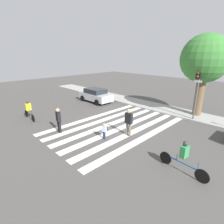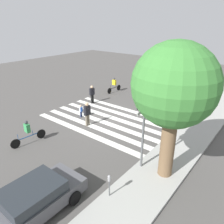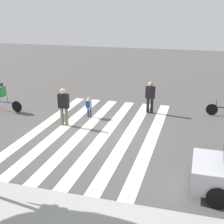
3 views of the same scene
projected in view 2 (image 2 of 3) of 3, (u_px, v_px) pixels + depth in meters
ground_plane at (107, 120)px, 17.36m from camera, size 60.00×60.00×0.00m
sidewalk_curb at (184, 145)px, 13.75m from camera, size 36.00×2.50×0.14m
crosswalk_stripes at (107, 120)px, 17.36m from camera, size 5.79×10.00×0.01m
traffic_light at (142, 115)px, 10.59m from camera, size 0.60×0.50×4.41m
parking_meter at (109, 181)px, 9.41m from camera, size 0.15×0.15×1.25m
street_tree at (174, 87)px, 9.33m from camera, size 3.78×3.78×6.67m
pedestrian_adult_blue_shirt at (92, 93)px, 20.39m from camera, size 0.51×0.30×1.72m
pedestrian_child_with_backpack at (81, 110)px, 17.55m from camera, size 0.32×0.29×1.06m
pedestrian_adult_tall_backpack at (87, 113)px, 16.03m from camera, size 0.51×0.27×1.83m
cyclist_mid_street at (28, 131)px, 13.77m from camera, size 2.37×0.42×1.58m
cyclist_far_lane at (114, 84)px, 23.61m from camera, size 2.20×0.41×1.57m
car_parked_silver_sedan at (182, 98)px, 19.74m from camera, size 4.05×1.94×1.49m
car_parked_dark_suv at (33, 199)px, 8.78m from camera, size 4.29×2.06×1.33m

